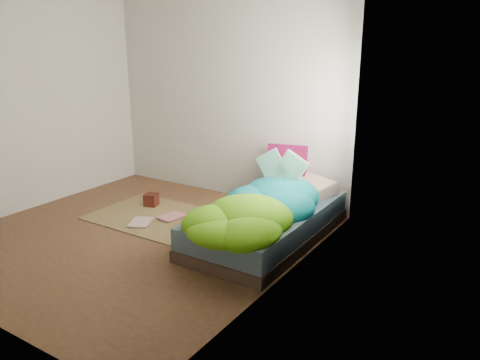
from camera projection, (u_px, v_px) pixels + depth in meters
name	position (u px, v px, depth m)	size (l,w,h in m)	color
ground	(136.00, 236.00, 5.03)	(3.50, 3.50, 0.00)	#482F1B
room_walls	(127.00, 83.00, 4.56)	(3.54, 3.54, 2.62)	beige
bed	(268.00, 223.00, 4.93)	(1.00, 2.00, 0.34)	#35281C
duvet	(257.00, 199.00, 4.66)	(0.96, 1.84, 0.34)	#086E7E
rug	(160.00, 217.00, 5.55)	(1.60, 1.10, 0.01)	brown
pillow_floral	(310.00, 186.00, 5.40)	(0.58, 0.36, 0.13)	beige
pillow_magenta	(287.00, 165.00, 5.66)	(0.48, 0.15, 0.48)	#4D052A
open_book	(281.00, 158.00, 4.99)	(0.47, 0.10, 0.29)	#3B892C
wooden_box	(151.00, 200.00, 5.91)	(0.15, 0.15, 0.15)	#3B100D
floor_book_a	(131.00, 222.00, 5.36)	(0.23, 0.31, 0.02)	beige
floor_book_b	(165.00, 215.00, 5.58)	(0.22, 0.30, 0.03)	#D77C88
floor_book_c	(178.00, 238.00, 4.92)	(0.20, 0.28, 0.02)	tan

